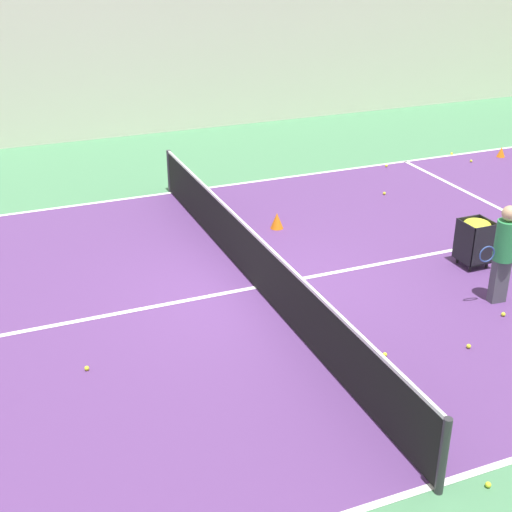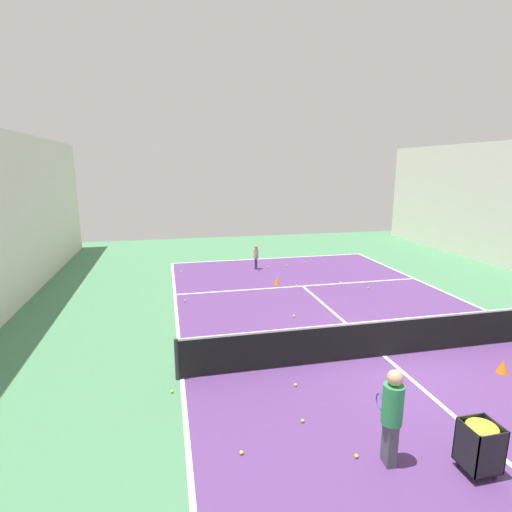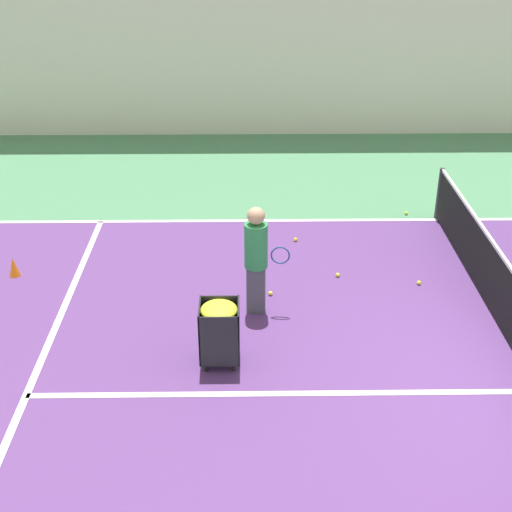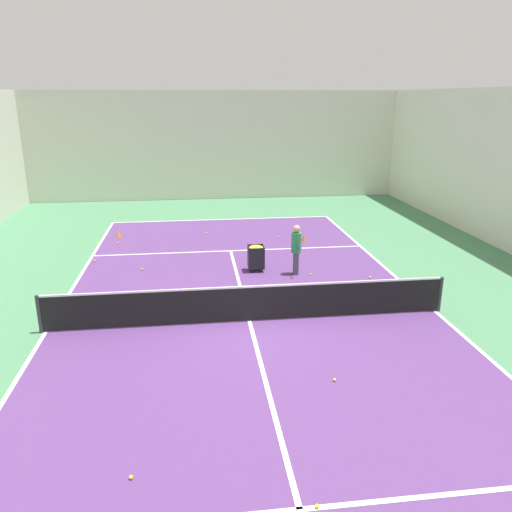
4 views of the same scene
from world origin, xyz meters
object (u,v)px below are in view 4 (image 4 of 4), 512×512
Objects in this scene: training_cone_0 at (164,299)px; training_cone_1 at (118,234)px; coach_at_net at (296,246)px; ball_cart at (256,253)px; tennis_net at (249,303)px.

training_cone_1 is at bearing 106.66° from training_cone_0.
coach_at_net is 1.43m from ball_cart.
coach_at_net is at bearing -40.15° from training_cone_1.
ball_cart is at bearing -43.65° from training_cone_1.
training_cone_0 reaches higher than training_cone_1.
tennis_net is 10.19m from training_cone_1.
tennis_net is 6.32× the size of coach_at_net.
coach_at_net is 1.89× the size of ball_cart.
ball_cart is 3.31× the size of training_cone_1.
ball_cart is (0.69, 4.03, 0.11)m from tennis_net.
tennis_net is 39.44× the size of training_cone_1.
tennis_net is at bearing -24.15° from coach_at_net.
tennis_net reaches higher than training_cone_0.
tennis_net is 2.73m from training_cone_0.
training_cone_0 is at bearing -138.98° from ball_cart.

